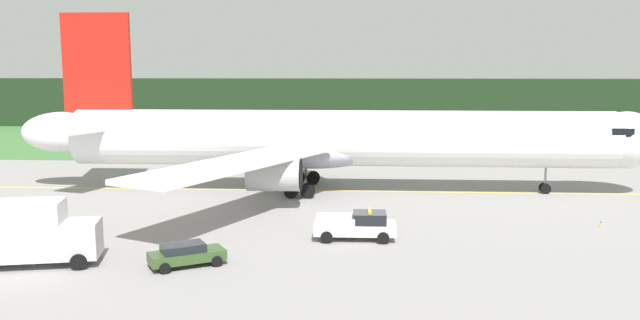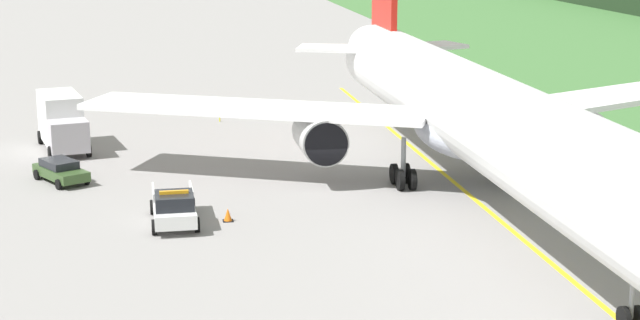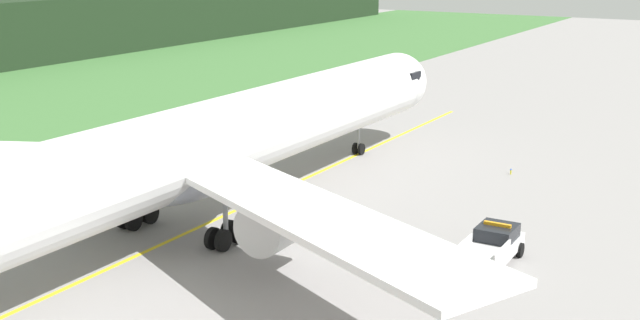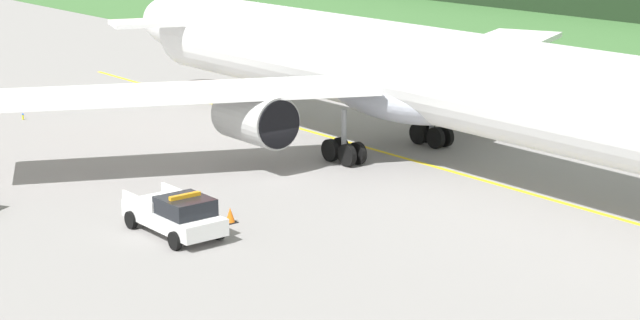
{
  "view_description": "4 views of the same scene",
  "coord_description": "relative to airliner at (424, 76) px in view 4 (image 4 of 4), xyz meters",
  "views": [
    {
      "loc": [
        4.86,
        -49.24,
        10.98
      ],
      "look_at": [
        1.48,
        6.51,
        2.94
      ],
      "focal_mm": 36.42,
      "sensor_mm": 36.0,
      "label": 1
    },
    {
      "loc": [
        53.29,
        -9.84,
        14.9
      ],
      "look_at": [
        4.07,
        -1.11,
        2.81
      ],
      "focal_mm": 55.92,
      "sensor_mm": 36.0,
      "label": 2
    },
    {
      "loc": [
        -32.6,
        -20.61,
        15.6
      ],
      "look_at": [
        3.92,
        0.96,
        4.37
      ],
      "focal_mm": 44.95,
      "sensor_mm": 36.0,
      "label": 3
    },
    {
      "loc": [
        41.5,
        -30.08,
        13.95
      ],
      "look_at": [
        5.06,
        -1.24,
        2.09
      ],
      "focal_mm": 59.52,
      "sensor_mm": 36.0,
      "label": 4
    }
  ],
  "objects": [
    {
      "name": "taxiway_centerline_main",
      "position": [
        0.74,
        -0.0,
        -4.65
      ],
      "size": [
        75.42,
        0.39,
        0.01
      ],
      "primitive_type": "cube",
      "rotation": [
        0.0,
        0.0,
        -0.0
      ],
      "color": "yellow",
      "rests_on": "ground"
    },
    {
      "name": "apron_cone",
      "position": [
        2.31,
        -13.65,
        -4.33
      ],
      "size": [
        0.54,
        0.54,
        0.67
      ],
      "color": "black",
      "rests_on": "ground"
    },
    {
      "name": "airliner",
      "position": [
        0.0,
        0.0,
        0.0
      ],
      "size": [
        56.24,
        43.11,
        15.7
      ],
      "color": "white",
      "rests_on": "ground"
    },
    {
      "name": "ops_pickup_truck",
      "position": [
        2.36,
        -16.34,
        -3.75
      ],
      "size": [
        5.23,
        2.36,
        1.94
      ],
      "color": "silver",
      "rests_on": "ground"
    },
    {
      "name": "ground",
      "position": [
        -2.49,
        -7.65,
        -4.66
      ],
      "size": [
        320.0,
        320.0,
        0.0
      ],
      "primitive_type": "plane",
      "color": "gray"
    },
    {
      "name": "taxiway_edge_light_west",
      "position": [
        -23.43,
        -12.06,
        -4.43
      ],
      "size": [
        0.12,
        0.12,
        0.41
      ],
      "color": "yellow",
      "rests_on": "ground"
    }
  ]
}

